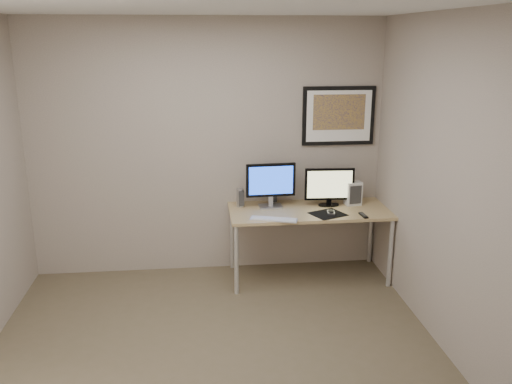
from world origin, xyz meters
TOP-DOWN VIEW (x-y plane):
  - floor at (0.00, 0.00)m, footprint 3.60×3.60m
  - room at (0.00, 0.45)m, footprint 3.60×3.60m
  - desk at (1.00, 1.35)m, footprint 1.60×0.70m
  - framed_art at (1.35, 1.68)m, footprint 0.75×0.04m
  - monitor_large at (0.62, 1.47)m, footprint 0.50×0.17m
  - monitor_tv at (1.22, 1.45)m, footprint 0.50×0.13m
  - speaker_left at (0.32, 1.52)m, footprint 0.10×0.10m
  - speaker_right at (0.68, 1.63)m, footprint 0.08×0.08m
  - keyboard at (0.60, 1.07)m, footprint 0.46×0.25m
  - mousepad at (1.15, 1.18)m, footprint 0.39×0.37m
  - mouse at (1.18, 1.19)m, footprint 0.08×0.12m
  - remote at (1.48, 1.09)m, footprint 0.05×0.16m
  - fan_unit at (1.48, 1.47)m, footprint 0.17×0.14m

SIDE VIEW (x-z plane):
  - floor at x=0.00m, z-range 0.00..0.00m
  - desk at x=1.00m, z-range 0.30..1.03m
  - mousepad at x=1.15m, z-range 0.73..0.73m
  - keyboard at x=0.60m, z-range 0.73..0.75m
  - remote at x=1.48m, z-range 0.73..0.75m
  - mouse at x=1.18m, z-range 0.73..0.77m
  - speaker_right at x=0.68m, z-range 0.73..0.92m
  - speaker_left at x=0.32m, z-range 0.73..0.92m
  - fan_unit at x=1.48m, z-range 0.73..0.97m
  - monitor_tv at x=1.22m, z-range 0.74..1.14m
  - monitor_large at x=0.62m, z-range 0.76..1.21m
  - framed_art at x=1.35m, z-range 1.32..1.92m
  - room at x=0.00m, z-range -0.16..3.44m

